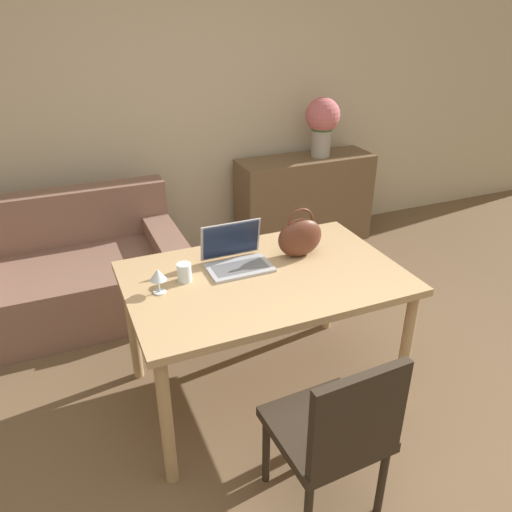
# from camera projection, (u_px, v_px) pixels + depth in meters

# --- Properties ---
(ground_plane) EXTENTS (14.00, 14.00, 0.00)m
(ground_plane) POSITION_uv_depth(u_px,v_px,m) (333.00, 468.00, 2.44)
(ground_plane) COLOR brown
(wall_back) EXTENTS (10.00, 0.06, 2.70)m
(wall_back) POSITION_uv_depth(u_px,v_px,m) (173.00, 97.00, 4.01)
(wall_back) COLOR beige
(wall_back) RESTS_ON ground_plane
(dining_table) EXTENTS (1.43, 0.92, 0.77)m
(dining_table) POSITION_uv_depth(u_px,v_px,m) (264.00, 289.00, 2.63)
(dining_table) COLOR tan
(dining_table) RESTS_ON ground_plane
(chair) EXTENTS (0.46, 0.46, 0.87)m
(chair) POSITION_uv_depth(u_px,v_px,m) (336.00, 430.00, 2.03)
(chair) COLOR #2D2319
(chair) RESTS_ON ground_plane
(couch) EXTENTS (1.55, 0.91, 0.82)m
(couch) POSITION_uv_depth(u_px,v_px,m) (72.00, 276.00, 3.57)
(couch) COLOR #7F5B4C
(couch) RESTS_ON ground_plane
(sideboard) EXTENTS (1.23, 0.40, 0.81)m
(sideboard) POSITION_uv_depth(u_px,v_px,m) (304.00, 201.00, 4.56)
(sideboard) COLOR brown
(sideboard) RESTS_ON ground_plane
(laptop) EXTENTS (0.34, 0.26, 0.22)m
(laptop) POSITION_uv_depth(u_px,v_px,m) (236.00, 254.00, 2.67)
(laptop) COLOR #ADADB2
(laptop) RESTS_ON dining_table
(drinking_glass) EXTENTS (0.07, 0.07, 0.10)m
(drinking_glass) POSITION_uv_depth(u_px,v_px,m) (184.00, 272.00, 2.52)
(drinking_glass) COLOR silver
(drinking_glass) RESTS_ON dining_table
(wine_glass) EXTENTS (0.08, 0.08, 0.13)m
(wine_glass) POSITION_uv_depth(u_px,v_px,m) (158.00, 276.00, 2.40)
(wine_glass) COLOR silver
(wine_glass) RESTS_ON dining_table
(handbag) EXTENTS (0.26, 0.13, 0.28)m
(handbag) POSITION_uv_depth(u_px,v_px,m) (300.00, 237.00, 2.74)
(handbag) COLOR #592D1E
(handbag) RESTS_ON dining_table
(flower_vase) EXTENTS (0.30, 0.30, 0.51)m
(flower_vase) POSITION_uv_depth(u_px,v_px,m) (322.00, 121.00, 4.28)
(flower_vase) COLOR #9E998E
(flower_vase) RESTS_ON sideboard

